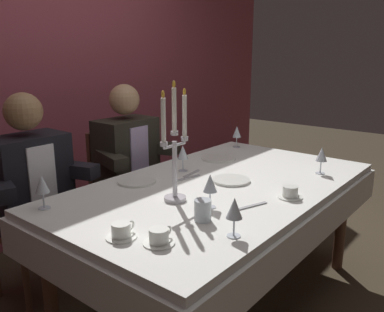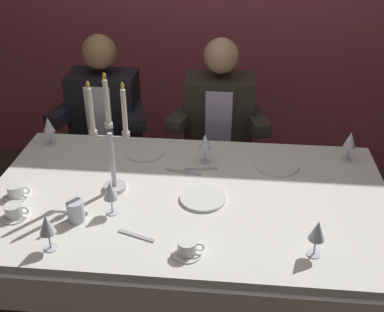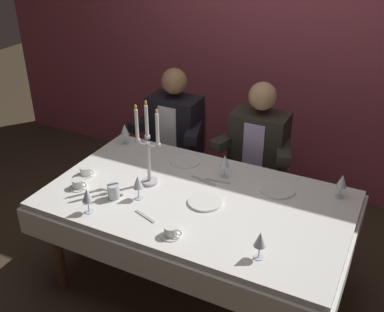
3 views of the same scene
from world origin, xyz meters
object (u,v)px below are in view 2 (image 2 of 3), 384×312
(wine_glass_0, at_px, (110,191))
(seated_diner_1, at_px, (219,117))
(wine_glass_1, at_px, (317,232))
(coffee_cup_2, at_px, (187,248))
(dinner_plate_1, at_px, (203,198))
(dinner_plate_2, at_px, (276,164))
(water_tumbler_0, at_px, (76,211))
(candelabra, at_px, (111,145))
(wine_glass_3, at_px, (350,141))
(dinner_plate_0, at_px, (145,152))
(wine_glass_4, at_px, (205,143))
(seated_diner_0, at_px, (105,112))
(coffee_cup_0, at_px, (16,191))
(wine_glass_2, at_px, (48,126))
(dining_table, at_px, (188,215))
(coffee_cup_1, at_px, (14,211))
(wine_glass_5, at_px, (47,226))

(wine_glass_0, height_order, seated_diner_1, seated_diner_1)
(wine_glass_1, bearing_deg, coffee_cup_2, -175.03)
(coffee_cup_2, distance_m, seated_diner_1, 1.30)
(dinner_plate_1, height_order, dinner_plate_2, same)
(dinner_plate_2, relative_size, water_tumbler_0, 2.49)
(dinner_plate_2, xyz_separation_m, coffee_cup_2, (-0.39, -0.72, 0.02))
(candelabra, distance_m, wine_glass_3, 1.23)
(coffee_cup_2, bearing_deg, dinner_plate_1, 85.06)
(dinner_plate_0, xyz_separation_m, wine_glass_4, (0.33, -0.06, 0.11))
(dinner_plate_1, xyz_separation_m, coffee_cup_2, (-0.03, -0.38, 0.02))
(dinner_plate_1, height_order, wine_glass_1, wine_glass_1)
(wine_glass_3, distance_m, seated_diner_1, 0.86)
(wine_glass_3, relative_size, wine_glass_4, 1.00)
(seated_diner_0, relative_size, seated_diner_1, 1.00)
(coffee_cup_0, bearing_deg, wine_glass_2, 92.43)
(dining_table, height_order, coffee_cup_2, coffee_cup_2)
(candelabra, distance_m, water_tumbler_0, 0.34)
(dinner_plate_0, height_order, dinner_plate_1, same)
(dinner_plate_2, height_order, seated_diner_1, seated_diner_1)
(wine_glass_3, distance_m, coffee_cup_0, 1.68)
(coffee_cup_0, height_order, coffee_cup_1, same)
(candelabra, distance_m, dinner_plate_2, 0.87)
(wine_glass_0, distance_m, water_tumbler_0, 0.17)
(wine_glass_2, distance_m, coffee_cup_1, 0.68)
(dinner_plate_1, bearing_deg, seated_diner_1, 87.89)
(candelabra, distance_m, seated_diner_0, 0.95)
(dinner_plate_0, relative_size, wine_glass_5, 1.32)
(dining_table, xyz_separation_m, dinner_plate_1, (0.07, -0.03, 0.13))
(dining_table, relative_size, coffee_cup_1, 14.70)
(dining_table, xyz_separation_m, wine_glass_2, (-0.82, 0.42, 0.23))
(wine_glass_3, relative_size, coffee_cup_2, 1.24)
(dinner_plate_0, distance_m, water_tumbler_0, 0.64)
(wine_glass_0, bearing_deg, dinner_plate_1, 19.74)
(coffee_cup_0, bearing_deg, wine_glass_5, -49.66)
(coffee_cup_2, bearing_deg, dinner_plate_0, 111.94)
(dinner_plate_0, height_order, wine_glass_5, wine_glass_5)
(wine_glass_0, relative_size, wine_glass_4, 1.00)
(dining_table, distance_m, seated_diner_0, 1.09)
(dining_table, xyz_separation_m, wine_glass_3, (0.81, 0.40, 0.23))
(dining_table, relative_size, wine_glass_5, 11.83)
(wine_glass_4, height_order, coffee_cup_2, wine_glass_4)
(water_tumbler_0, relative_size, coffee_cup_2, 0.72)
(dinner_plate_0, relative_size, wine_glass_1, 1.32)
(seated_diner_1, bearing_deg, wine_glass_2, -153.55)
(seated_diner_1, bearing_deg, seated_diner_0, 180.00)
(water_tumbler_0, relative_size, coffee_cup_0, 0.72)
(dinner_plate_1, relative_size, coffee_cup_0, 1.64)
(wine_glass_0, xyz_separation_m, wine_glass_5, (-0.19, -0.26, -0.00))
(wine_glass_3, xyz_separation_m, wine_glass_5, (-1.32, -0.84, 0.00))
(dining_table, height_order, wine_glass_4, wine_glass_4)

